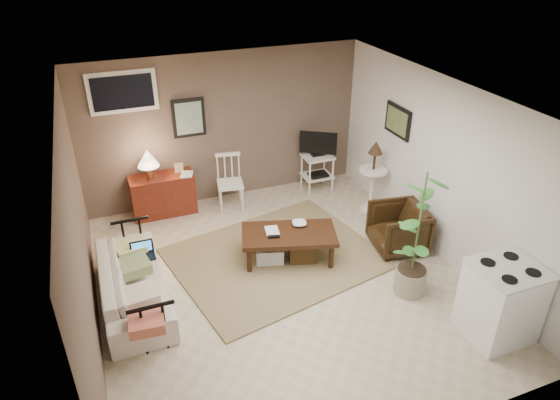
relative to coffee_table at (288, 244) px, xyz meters
name	(u,v)px	position (x,y,z in m)	size (l,w,h in m)	color
floor	(282,281)	(-0.24, -0.39, -0.26)	(5.00, 5.00, 0.00)	#C1B293
art_back	(189,118)	(-0.79, 2.08, 1.19)	(0.50, 0.03, 0.60)	black
art_right	(398,121)	(1.98, 0.66, 1.26)	(0.03, 0.60, 0.45)	black
window	(123,92)	(-1.69, 2.08, 1.69)	(0.96, 0.03, 0.60)	white
rug	(276,257)	(-0.13, 0.10, -0.25)	(2.66, 2.13, 0.03)	#907C54
coffee_table	(288,244)	(0.00, 0.00, 0.00)	(1.38, 0.98, 0.47)	black
sofa	(132,277)	(-2.04, -0.10, 0.10)	(1.86, 0.54, 0.73)	beige
sofa_pillows	(137,281)	(-2.00, -0.32, 0.18)	(0.36, 1.77, 0.12)	beige
sofa_end_rails	(142,278)	(-1.94, -0.10, 0.05)	(0.50, 1.86, 0.62)	black
laptop	(143,252)	(-1.87, 0.22, 0.21)	(0.29, 0.21, 0.19)	black
red_console	(162,191)	(-1.36, 1.90, 0.12)	(0.97, 0.43, 1.12)	maroon
spindle_chair	(230,184)	(-0.31, 1.71, 0.15)	(0.46, 0.46, 0.88)	white
tv_stand	(318,160)	(1.25, 1.76, 0.29)	(0.55, 0.40, 1.04)	white
side_table	(374,168)	(1.75, 0.81, 0.47)	(0.44, 0.44, 1.18)	white
armchair	(399,226)	(1.54, -0.28, 0.09)	(0.69, 0.65, 0.71)	black
potted_plant	(418,231)	(1.16, -1.16, 0.63)	(0.42, 0.42, 1.69)	#A19980
stove	(501,301)	(1.64, -2.11, 0.19)	(0.70, 0.65, 0.91)	white
bowl	(299,219)	(0.21, 0.12, 0.28)	(0.19, 0.05, 0.19)	black
book_table	(265,224)	(-0.28, 0.12, 0.30)	(0.17, 0.02, 0.24)	black
book_console	(180,168)	(-1.05, 1.81, 0.51)	(0.18, 0.02, 0.24)	black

